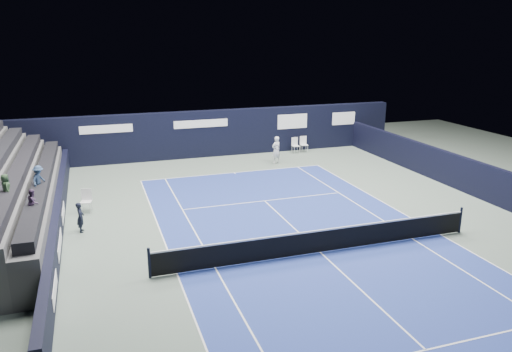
{
  "coord_description": "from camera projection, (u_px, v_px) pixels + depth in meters",
  "views": [
    {
      "loc": [
        -7.84,
        -15.75,
        8.05
      ],
      "look_at": [
        -0.41,
        6.51,
        1.3
      ],
      "focal_mm": 35.0,
      "sensor_mm": 36.0,
      "label": 1
    }
  ],
  "objects": [
    {
      "name": "line_judge",
      "position": [
        80.0,
        217.0,
        20.81
      ],
      "size": [
        0.34,
        0.49,
        1.28
      ],
      "primitive_type": "imported",
      "rotation": [
        0.0,
        0.0,
        1.51
      ],
      "color": "black",
      "rests_on": "ground"
    },
    {
      "name": "ground",
      "position": [
        300.0,
        233.0,
        20.79
      ],
      "size": [
        48.0,
        48.0,
        0.0
      ],
      "primitive_type": "plane",
      "color": "#58685D",
      "rests_on": "ground"
    },
    {
      "name": "tennis_player",
      "position": [
        276.0,
        150.0,
        31.73
      ],
      "size": [
        0.74,
        0.92,
        1.75
      ],
      "color": "white",
      "rests_on": "ground"
    },
    {
      "name": "folding_chair_back_a",
      "position": [
        303.0,
        141.0,
        34.97
      ],
      "size": [
        0.52,
        0.55,
        1.09
      ],
      "rotation": [
        0.0,
        0.0,
        -0.09
      ],
      "color": "white",
      "rests_on": "ground"
    },
    {
      "name": "enclosure_wall_right",
      "position": [
        447.0,
        168.0,
        27.38
      ],
      "size": [
        0.3,
        22.0,
        1.8
      ],
      "primitive_type": "cube",
      "color": "black",
      "rests_on": "ground"
    },
    {
      "name": "folding_chair_back_b",
      "position": [
        295.0,
        144.0,
        34.65
      ],
      "size": [
        0.49,
        0.48,
        1.07
      ],
      "rotation": [
        0.0,
        0.0,
        0.04
      ],
      "color": "silver",
      "rests_on": "ground"
    },
    {
      "name": "court_surface",
      "position": [
        320.0,
        253.0,
        18.97
      ],
      "size": [
        10.97,
        23.77,
        0.01
      ],
      "primitive_type": "cube",
      "color": "navy",
      "rests_on": "ground"
    },
    {
      "name": "court_markings",
      "position": [
        320.0,
        252.0,
        18.96
      ],
      "size": [
        11.03,
        23.83,
        0.0
      ],
      "color": "white",
      "rests_on": "court_surface"
    },
    {
      "name": "tennis_net",
      "position": [
        321.0,
        240.0,
        18.83
      ],
      "size": [
        12.9,
        0.1,
        1.1
      ],
      "color": "black",
      "rests_on": "ground"
    },
    {
      "name": "line_judge_chair",
      "position": [
        86.0,
        199.0,
        23.17
      ],
      "size": [
        0.58,
        0.57,
        1.09
      ],
      "rotation": [
        0.0,
        0.0,
        -0.26
      ],
      "color": "white",
      "rests_on": "ground"
    },
    {
      "name": "back_sponsor_wall",
      "position": [
        215.0,
        133.0,
        33.58
      ],
      "size": [
        26.0,
        0.63,
        3.1
      ],
      "color": "black",
      "rests_on": "ground"
    },
    {
      "name": "side_barrier_left",
      "position": [
        59.0,
        214.0,
        21.36
      ],
      "size": [
        0.33,
        22.0,
        1.2
      ],
      "color": "black",
      "rests_on": "ground"
    }
  ]
}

